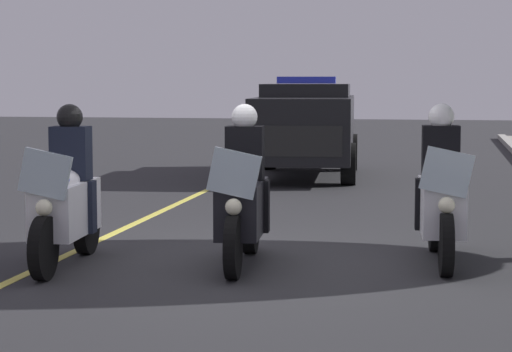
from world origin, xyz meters
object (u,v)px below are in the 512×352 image
Objects in this scene: police_motorcycle_lead_left at (66,201)px; police_motorcycle_lead_right at (243,200)px; police_motorcycle_trailing at (441,199)px; police_suv at (306,125)px.

police_motorcycle_lead_left and police_motorcycle_lead_right have the same top height.
police_motorcycle_trailing is at bearing 103.53° from police_motorcycle_lead_left.
police_motorcycle_lead_right is 0.43× the size of police_suv.
police_suv is (-9.24, -2.75, 0.37)m from police_motorcycle_trailing.
police_motorcycle_lead_right is at bearing -75.50° from police_motorcycle_trailing.
police_motorcycle_lead_left is at bearing -77.59° from police_motorcycle_lead_right.
police_suv is at bearing -163.46° from police_motorcycle_trailing.
police_motorcycle_lead_left is 1.00× the size of police_motorcycle_trailing.
police_suv reaches higher than police_motorcycle_lead_right.
police_motorcycle_lead_left is at bearing -76.47° from police_motorcycle_trailing.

